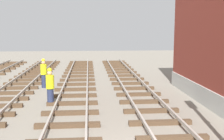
# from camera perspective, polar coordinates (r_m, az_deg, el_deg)

# --- Properties ---
(track_worker_foreground) EXTENTS (0.40, 0.40, 1.87)m
(track_worker_foreground) POSITION_cam_1_polar(r_m,az_deg,el_deg) (18.10, -13.92, -0.64)
(track_worker_foreground) COLOR #262D4C
(track_worker_foreground) RESTS_ON ground
(track_worker_distant) EXTENTS (0.40, 0.40, 1.87)m
(track_worker_distant) POSITION_cam_1_polar(r_m,az_deg,el_deg) (13.82, -12.66, -3.40)
(track_worker_distant) COLOR #262D4C
(track_worker_distant) RESTS_ON ground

